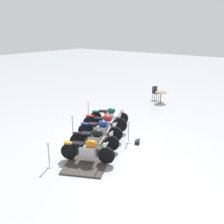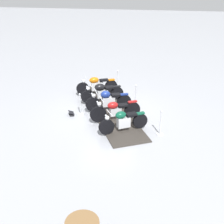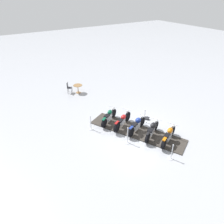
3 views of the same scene
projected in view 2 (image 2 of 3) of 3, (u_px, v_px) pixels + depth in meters
ground_plane at (109, 111)px, 13.95m from camera, size 80.00×80.00×0.00m
display_platform at (109, 110)px, 13.94m from camera, size 6.49×4.29×0.06m
motorcycle_copper at (97, 85)px, 15.57m from camera, size 1.07×2.05×0.97m
motorcycle_black at (102, 92)px, 14.63m from camera, size 1.17×1.98×0.96m
motorcycle_navy at (108, 100)px, 13.71m from camera, size 1.02×2.05×0.99m
motorcycle_maroon at (115, 110)px, 12.79m from camera, size 1.16×2.07×1.05m
motorcycle_forest at (123, 121)px, 11.88m from camera, size 1.18×1.87×0.93m
stanchion_left_mid at (135, 100)px, 14.15m from camera, size 0.35×0.35×1.15m
stanchion_left_rear at (160, 126)px, 11.77m from camera, size 0.31×0.31×1.06m
stanchion_right_mid at (80, 108)px, 13.46m from camera, size 0.32×0.32×1.03m
stanchion_left_front at (118, 81)px, 16.52m from camera, size 0.28×0.28×1.03m
info_placard at (71, 114)px, 13.49m from camera, size 0.43×0.36×0.19m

